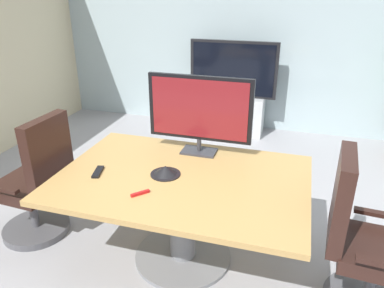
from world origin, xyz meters
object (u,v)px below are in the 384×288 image
object	(u,v)px
office_chair_right	(362,249)
tv_monitor	(200,111)
office_chair_left	(38,188)
conference_phone	(165,171)
conference_table	(182,198)
wall_display_unit	(232,103)
remote_control	(98,172)

from	to	relation	value
office_chair_right	tv_monitor	size ratio (longest dim) A/B	1.30
office_chair_left	tv_monitor	distance (m)	1.49
office_chair_left	conference_phone	xyz separation A→B (m)	(1.12, 0.05, 0.31)
conference_table	wall_display_unit	world-z (taller)	wall_display_unit
wall_display_unit	remote_control	bearing A→B (deg)	-98.82
office_chair_right	wall_display_unit	world-z (taller)	wall_display_unit
conference_table	remote_control	size ratio (longest dim) A/B	10.55
conference_phone	tv_monitor	bearing A→B (deg)	73.91
conference_phone	remote_control	bearing A→B (deg)	-166.05
wall_display_unit	conference_table	bearing A→B (deg)	-86.66
office_chair_right	wall_display_unit	size ratio (longest dim) A/B	0.83
wall_display_unit	office_chair_right	bearing A→B (deg)	-63.91
office_chair_right	wall_display_unit	xyz separation A→B (m)	(-1.40, 2.86, -0.01)
remote_control	office_chair_left	bearing A→B (deg)	159.34
conference_table	office_chair_left	size ratio (longest dim) A/B	1.65
conference_table	wall_display_unit	size ratio (longest dim) A/B	1.37
office_chair_right	wall_display_unit	bearing A→B (deg)	30.55
tv_monitor	conference_table	bearing A→B (deg)	-90.76
conference_table	remote_control	world-z (taller)	remote_control
conference_phone	office_chair_right	bearing A→B (deg)	-4.09
conference_phone	remote_control	xyz separation A→B (m)	(-0.48, -0.12, -0.02)
remote_control	wall_display_unit	bearing A→B (deg)	66.63
conference_table	office_chair_right	bearing A→B (deg)	-4.91
office_chair_left	office_chair_right	world-z (taller)	same
office_chair_right	conference_phone	bearing A→B (deg)	90.36
office_chair_left	remote_control	bearing A→B (deg)	87.15
wall_display_unit	conference_phone	xyz separation A→B (m)	(0.04, -2.76, 0.32)
conference_table	tv_monitor	bearing A→B (deg)	89.24
conference_table	conference_phone	bearing A→B (deg)	-175.89
conference_phone	wall_display_unit	bearing A→B (deg)	90.76
office_chair_left	office_chair_right	bearing A→B (deg)	92.22
tv_monitor	wall_display_unit	xyz separation A→B (m)	(-0.17, 2.31, -0.65)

